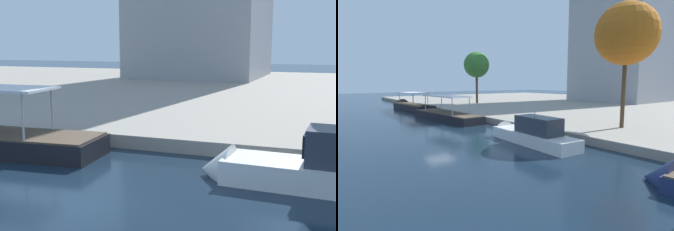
% 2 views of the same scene
% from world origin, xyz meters
% --- Properties ---
extents(ground_plane, '(220.00, 220.00, 0.00)m').
position_xyz_m(ground_plane, '(0.00, 0.00, 0.00)').
color(ground_plane, '#142333').
extents(dock_promenade, '(120.00, 55.00, 0.68)m').
position_xyz_m(dock_promenade, '(0.00, 35.00, 0.34)').
color(dock_promenade, gray).
rests_on(dock_promenade, ground_plane).
extents(tour_boat_0, '(12.53, 4.08, 4.30)m').
position_xyz_m(tour_boat_0, '(-24.76, 5.08, 0.39)').
color(tour_boat_0, black).
rests_on(tour_boat_0, ground_plane).
extents(tour_boat_1, '(14.35, 4.09, 4.32)m').
position_xyz_m(tour_boat_1, '(-9.48, 4.50, 0.35)').
color(tour_boat_1, black).
rests_on(tour_boat_1, ground_plane).
extents(motor_yacht_2, '(9.65, 2.68, 4.17)m').
position_xyz_m(motor_yacht_2, '(7.81, 4.43, 0.60)').
color(motor_yacht_2, silver).
rests_on(motor_yacht_2, ground_plane).
extents(tree_1, '(5.59, 5.59, 11.31)m').
position_xyz_m(tree_1, '(10.61, 13.44, 9.28)').
color(tree_1, '#4C3823').
rests_on(tree_1, dock_promenade).
extents(tree_3, '(5.35, 5.06, 10.19)m').
position_xyz_m(tree_3, '(-23.07, 17.63, 8.32)').
color(tree_3, '#4C3823').
rests_on(tree_3, dock_promenade).
extents(office_tower, '(16.91, 18.57, 38.29)m').
position_xyz_m(office_tower, '(-9.94, 48.89, 18.79)').
color(office_tower, '#939399').
rests_on(office_tower, dock_promenade).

